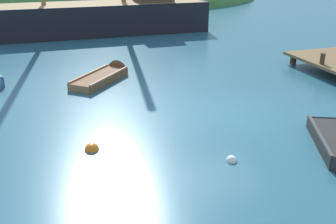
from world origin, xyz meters
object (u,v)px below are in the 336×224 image
Objects in this scene: sailing_ship at (92,22)px; buoy_orange at (92,150)px; rowboat_outer_right at (107,76)px; buoy_white at (231,161)px.

sailing_ship reaches higher than buoy_orange.
rowboat_outer_right is 8.75× the size of buoy_orange.
rowboat_outer_right is at bearing 84.96° from sailing_ship.
sailing_ship is 5.25× the size of rowboat_outer_right.
rowboat_outer_right is 11.65× the size of buoy_white.
buoy_white is (3.22, -1.71, 0.00)m from buoy_orange.
sailing_ship is 61.17× the size of buoy_white.
rowboat_outer_right is at bearing 75.84° from buoy_orange.
buoy_orange is 1.33× the size of buoy_white.
rowboat_outer_right reaches higher than buoy_orange.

